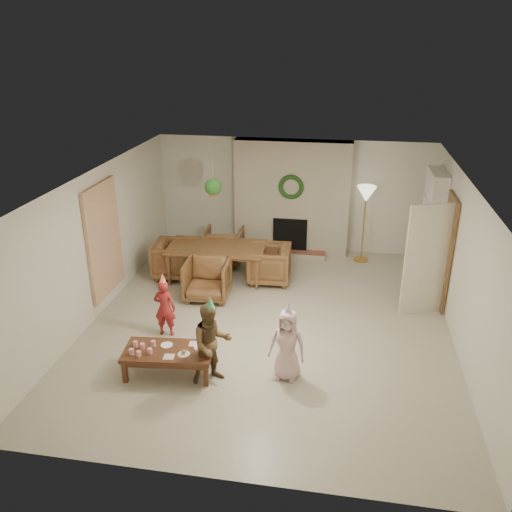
% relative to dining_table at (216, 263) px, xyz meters
% --- Properties ---
extents(floor, '(7.00, 7.00, 0.00)m').
position_rel_dining_table_xyz_m(floor, '(1.31, -1.57, -0.34)').
color(floor, '#B7B29E').
rests_on(floor, ground).
extents(ceiling, '(7.00, 7.00, 0.00)m').
position_rel_dining_table_xyz_m(ceiling, '(1.31, -1.57, 2.16)').
color(ceiling, white).
rests_on(ceiling, wall_back).
extents(wall_back, '(7.00, 0.00, 7.00)m').
position_rel_dining_table_xyz_m(wall_back, '(1.31, 1.93, 0.91)').
color(wall_back, silver).
rests_on(wall_back, floor).
extents(wall_front, '(7.00, 0.00, 7.00)m').
position_rel_dining_table_xyz_m(wall_front, '(1.31, -5.07, 0.91)').
color(wall_front, silver).
rests_on(wall_front, floor).
extents(wall_left, '(0.00, 7.00, 7.00)m').
position_rel_dining_table_xyz_m(wall_left, '(-1.69, -1.57, 0.91)').
color(wall_left, silver).
rests_on(wall_left, floor).
extents(wall_right, '(0.00, 7.00, 7.00)m').
position_rel_dining_table_xyz_m(wall_right, '(4.31, -1.57, 0.91)').
color(wall_right, silver).
rests_on(wall_right, floor).
extents(fireplace_mass, '(2.50, 0.40, 2.50)m').
position_rel_dining_table_xyz_m(fireplace_mass, '(1.31, 1.73, 0.91)').
color(fireplace_mass, '#562616').
rests_on(fireplace_mass, floor).
extents(fireplace_hearth, '(1.60, 0.30, 0.12)m').
position_rel_dining_table_xyz_m(fireplace_hearth, '(1.31, 1.38, -0.28)').
color(fireplace_hearth, maroon).
rests_on(fireplace_hearth, floor).
extents(fireplace_firebox, '(0.75, 0.12, 0.75)m').
position_rel_dining_table_xyz_m(fireplace_firebox, '(1.31, 1.55, 0.11)').
color(fireplace_firebox, black).
rests_on(fireplace_firebox, floor).
extents(fireplace_wreath, '(0.54, 0.10, 0.54)m').
position_rel_dining_table_xyz_m(fireplace_wreath, '(1.31, 1.50, 1.21)').
color(fireplace_wreath, '#183F17').
rests_on(fireplace_wreath, fireplace_mass).
extents(floor_lamp_base, '(0.31, 0.31, 0.03)m').
position_rel_dining_table_xyz_m(floor_lamp_base, '(2.89, 1.43, -0.32)').
color(floor_lamp_base, gold).
rests_on(floor_lamp_base, floor).
extents(floor_lamp_post, '(0.03, 0.03, 1.49)m').
position_rel_dining_table_xyz_m(floor_lamp_post, '(2.89, 1.43, 0.44)').
color(floor_lamp_post, gold).
rests_on(floor_lamp_post, floor).
extents(floor_lamp_shade, '(0.40, 0.40, 0.33)m').
position_rel_dining_table_xyz_m(floor_lamp_shade, '(2.89, 1.43, 1.16)').
color(floor_lamp_shade, beige).
rests_on(floor_lamp_shade, floor_lamp_post).
extents(bookshelf_carcass, '(0.30, 1.00, 2.20)m').
position_rel_dining_table_xyz_m(bookshelf_carcass, '(4.15, 0.73, 0.76)').
color(bookshelf_carcass, white).
rests_on(bookshelf_carcass, floor).
extents(bookshelf_shelf_a, '(0.30, 0.92, 0.03)m').
position_rel_dining_table_xyz_m(bookshelf_shelf_a, '(4.13, 0.73, 0.11)').
color(bookshelf_shelf_a, white).
rests_on(bookshelf_shelf_a, bookshelf_carcass).
extents(bookshelf_shelf_b, '(0.30, 0.92, 0.03)m').
position_rel_dining_table_xyz_m(bookshelf_shelf_b, '(4.13, 0.73, 0.51)').
color(bookshelf_shelf_b, white).
rests_on(bookshelf_shelf_b, bookshelf_carcass).
extents(bookshelf_shelf_c, '(0.30, 0.92, 0.03)m').
position_rel_dining_table_xyz_m(bookshelf_shelf_c, '(4.13, 0.73, 0.91)').
color(bookshelf_shelf_c, white).
rests_on(bookshelf_shelf_c, bookshelf_carcass).
extents(bookshelf_shelf_d, '(0.30, 0.92, 0.03)m').
position_rel_dining_table_xyz_m(bookshelf_shelf_d, '(4.13, 0.73, 1.31)').
color(bookshelf_shelf_d, white).
rests_on(bookshelf_shelf_d, bookshelf_carcass).
extents(books_row_lower, '(0.20, 0.40, 0.24)m').
position_rel_dining_table_xyz_m(books_row_lower, '(4.11, 0.58, 0.25)').
color(books_row_lower, maroon).
rests_on(books_row_lower, bookshelf_shelf_a).
extents(books_row_mid, '(0.20, 0.44, 0.24)m').
position_rel_dining_table_xyz_m(books_row_mid, '(4.11, 0.78, 0.65)').
color(books_row_mid, '#285D93').
rests_on(books_row_mid, bookshelf_shelf_b).
extents(books_row_upper, '(0.20, 0.36, 0.22)m').
position_rel_dining_table_xyz_m(books_row_upper, '(4.11, 0.63, 1.04)').
color(books_row_upper, '#A38323').
rests_on(books_row_upper, bookshelf_shelf_c).
extents(door_frame, '(0.05, 0.86, 2.04)m').
position_rel_dining_table_xyz_m(door_frame, '(4.27, -0.37, 0.68)').
color(door_frame, brown).
rests_on(door_frame, floor).
extents(door_leaf, '(0.77, 0.32, 2.00)m').
position_rel_dining_table_xyz_m(door_leaf, '(3.89, -0.75, 0.66)').
color(door_leaf, beige).
rests_on(door_leaf, floor).
extents(curtain_panel, '(0.06, 1.20, 2.00)m').
position_rel_dining_table_xyz_m(curtain_panel, '(-1.65, -1.37, 0.91)').
color(curtain_panel, beige).
rests_on(curtain_panel, wall_left).
extents(dining_table, '(1.97, 1.16, 0.68)m').
position_rel_dining_table_xyz_m(dining_table, '(0.00, 0.00, 0.00)').
color(dining_table, brown).
rests_on(dining_table, floor).
extents(dining_chair_near, '(0.83, 0.86, 0.75)m').
position_rel_dining_table_xyz_m(dining_chair_near, '(0.04, -0.84, 0.04)').
color(dining_chair_near, brown).
rests_on(dining_chair_near, floor).
extents(dining_chair_far, '(0.83, 0.86, 0.75)m').
position_rel_dining_table_xyz_m(dining_chair_far, '(-0.04, 0.84, 0.04)').
color(dining_chair_far, brown).
rests_on(dining_chair_far, floor).
extents(dining_chair_left, '(0.86, 0.83, 0.75)m').
position_rel_dining_table_xyz_m(dining_chair_left, '(-0.84, -0.04, 0.04)').
color(dining_chair_left, brown).
rests_on(dining_chair_left, floor).
extents(dining_chair_right, '(0.86, 0.83, 0.75)m').
position_rel_dining_table_xyz_m(dining_chair_right, '(1.05, 0.05, 0.04)').
color(dining_chair_right, brown).
rests_on(dining_chair_right, floor).
extents(hanging_plant_cord, '(0.01, 0.01, 0.70)m').
position_rel_dining_table_xyz_m(hanging_plant_cord, '(0.01, -0.07, 1.81)').
color(hanging_plant_cord, tan).
rests_on(hanging_plant_cord, ceiling).
extents(hanging_plant_pot, '(0.16, 0.16, 0.12)m').
position_rel_dining_table_xyz_m(hanging_plant_pot, '(0.01, -0.07, 1.46)').
color(hanging_plant_pot, '#964230').
rests_on(hanging_plant_pot, hanging_plant_cord).
extents(hanging_plant_foliage, '(0.32, 0.32, 0.32)m').
position_rel_dining_table_xyz_m(hanging_plant_foliage, '(0.01, -0.07, 1.58)').
color(hanging_plant_foliage, '#1D511B').
rests_on(hanging_plant_foliage, hanging_plant_pot).
extents(coffee_table_top, '(1.33, 0.76, 0.06)m').
position_rel_dining_table_xyz_m(coffee_table_top, '(0.09, -3.24, 0.02)').
color(coffee_table_top, '#552F1C').
rests_on(coffee_table_top, floor).
extents(coffee_table_apron, '(1.22, 0.65, 0.08)m').
position_rel_dining_table_xyz_m(coffee_table_apron, '(0.09, -3.24, -0.04)').
color(coffee_table_apron, '#552F1C').
rests_on(coffee_table_apron, floor).
extents(coffee_leg_fl, '(0.08, 0.08, 0.33)m').
position_rel_dining_table_xyz_m(coffee_leg_fl, '(-0.46, -3.56, -0.17)').
color(coffee_leg_fl, '#552F1C').
rests_on(coffee_leg_fl, floor).
extents(coffee_leg_fr, '(0.08, 0.08, 0.33)m').
position_rel_dining_table_xyz_m(coffee_leg_fr, '(0.69, -3.44, -0.17)').
color(coffee_leg_fr, '#552F1C').
rests_on(coffee_leg_fr, floor).
extents(coffee_leg_bl, '(0.08, 0.08, 0.33)m').
position_rel_dining_table_xyz_m(coffee_leg_bl, '(-0.51, -3.04, -0.17)').
color(coffee_leg_bl, '#552F1C').
rests_on(coffee_leg_bl, floor).
extents(coffee_leg_br, '(0.08, 0.08, 0.33)m').
position_rel_dining_table_xyz_m(coffee_leg_br, '(0.64, -2.93, -0.17)').
color(coffee_leg_br, '#552F1C').
rests_on(coffee_leg_br, floor).
extents(cup_a, '(0.08, 0.08, 0.09)m').
position_rel_dining_table_xyz_m(cup_a, '(-0.39, -3.44, 0.10)').
color(cup_a, white).
rests_on(cup_a, coffee_table_top).
extents(cup_b, '(0.08, 0.08, 0.09)m').
position_rel_dining_table_xyz_m(cup_b, '(-0.41, -3.24, 0.10)').
color(cup_b, white).
rests_on(cup_b, coffee_table_top).
extents(cup_c, '(0.08, 0.08, 0.09)m').
position_rel_dining_table_xyz_m(cup_c, '(-0.26, -3.48, 0.10)').
color(cup_c, white).
rests_on(cup_c, coffee_table_top).
extents(cup_d, '(0.08, 0.08, 0.09)m').
position_rel_dining_table_xyz_m(cup_d, '(-0.28, -3.28, 0.10)').
color(cup_d, white).
rests_on(cup_d, coffee_table_top).
extents(cup_e, '(0.08, 0.08, 0.09)m').
position_rel_dining_table_xyz_m(cup_e, '(-0.14, -3.38, 0.10)').
color(cup_e, white).
rests_on(cup_e, coffee_table_top).
extents(cup_f, '(0.08, 0.08, 0.09)m').
position_rel_dining_table_xyz_m(cup_f, '(-0.16, -3.19, 0.10)').
color(cup_f, white).
rests_on(cup_f, coffee_table_top).
extents(plate_a, '(0.19, 0.19, 0.01)m').
position_rel_dining_table_xyz_m(plate_a, '(0.03, -3.13, 0.06)').
color(plate_a, white).
rests_on(plate_a, coffee_table_top).
extents(plate_b, '(0.19, 0.19, 0.01)m').
position_rel_dining_table_xyz_m(plate_b, '(0.34, -3.32, 0.06)').
color(plate_b, white).
rests_on(plate_b, coffee_table_top).
extents(plate_c, '(0.19, 0.19, 0.01)m').
position_rel_dining_table_xyz_m(plate_c, '(0.52, -3.10, 0.06)').
color(plate_c, white).
rests_on(plate_c, coffee_table_top).
extents(food_scoop, '(0.08, 0.08, 0.07)m').
position_rel_dining_table_xyz_m(food_scoop, '(0.34, -3.32, 0.10)').
color(food_scoop, tan).
rests_on(food_scoop, plate_b).
extents(napkin_left, '(0.16, 0.16, 0.01)m').
position_rel_dining_table_xyz_m(napkin_left, '(0.15, -3.41, 0.06)').
color(napkin_left, '#E5A8BE').
rests_on(napkin_left, coffee_table_top).
extents(napkin_right, '(0.16, 0.16, 0.01)m').
position_rel_dining_table_xyz_m(napkin_right, '(0.41, -3.03, 0.06)').
color(napkin_right, '#E5A8BE').
rests_on(napkin_right, coffee_table_top).
extents(child_red, '(0.36, 0.24, 0.97)m').
position_rel_dining_table_xyz_m(child_red, '(-0.31, -2.22, 0.14)').
color(child_red, maroon).
rests_on(child_red, floor).
extents(party_hat_red, '(0.17, 0.17, 0.18)m').
position_rel_dining_table_xyz_m(party_hat_red, '(-0.31, -2.22, 0.67)').
color(party_hat_red, '#FCBD54').
rests_on(party_hat_red, child_red).
extents(child_plaid, '(0.73, 0.69, 1.20)m').
position_rel_dining_table_xyz_m(child_plaid, '(0.74, -3.30, 0.26)').
color(child_plaid, maroon).
rests_on(child_plaid, floor).
extents(party_hat_plaid, '(0.16, 0.16, 0.20)m').
position_rel_dining_table_xyz_m(party_hat_plaid, '(0.74, -3.30, 0.91)').
color(party_hat_plaid, '#46A567').
rests_on(party_hat_plaid, child_plaid).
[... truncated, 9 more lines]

